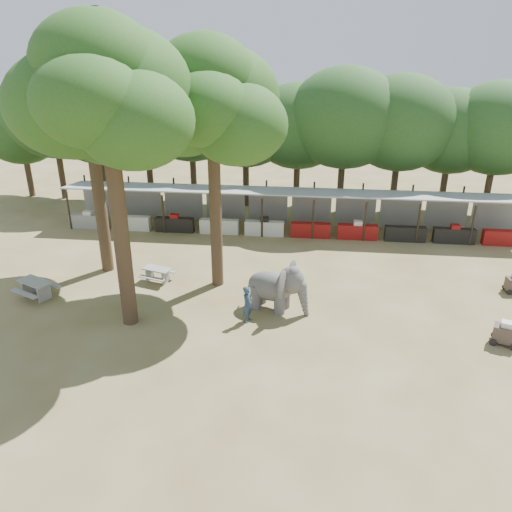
# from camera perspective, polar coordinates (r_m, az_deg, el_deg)

# --- Properties ---
(ground) EXTENTS (100.00, 100.00, 0.00)m
(ground) POSITION_cam_1_polar(r_m,az_deg,el_deg) (19.09, 1.28, -11.62)
(ground) COLOR brown
(ground) RESTS_ON ground
(vendor_stalls) EXTENTS (28.00, 2.99, 2.80)m
(vendor_stalls) POSITION_cam_1_polar(r_m,az_deg,el_deg) (31.04, 3.73, 4.95)
(vendor_stalls) COLOR gray
(vendor_stalls) RESTS_ON ground
(yard_tree_left) EXTENTS (7.10, 6.90, 11.02)m
(yard_tree_left) POSITION_cam_1_polar(r_m,az_deg,el_deg) (25.24, -18.82, 15.92)
(yard_tree_left) COLOR #332316
(yard_tree_left) RESTS_ON ground
(yard_tree_center) EXTENTS (7.10, 6.90, 12.04)m
(yard_tree_center) POSITION_cam_1_polar(r_m,az_deg,el_deg) (19.38, -17.04, 17.26)
(yard_tree_center) COLOR #332316
(yard_tree_center) RESTS_ON ground
(yard_tree_back) EXTENTS (7.10, 6.90, 11.36)m
(yard_tree_back) POSITION_cam_1_polar(r_m,az_deg,el_deg) (22.38, -5.32, 17.08)
(yard_tree_back) COLOR #332316
(yard_tree_back) RESTS_ON ground
(backdrop_trees) EXTENTS (46.46, 5.95, 8.33)m
(backdrop_trees) POSITION_cam_1_polar(r_m,az_deg,el_deg) (35.04, 4.39, 14.34)
(backdrop_trees) COLOR #332316
(backdrop_trees) RESTS_ON ground
(elephant) EXTENTS (2.98, 2.20, 2.21)m
(elephant) POSITION_cam_1_polar(r_m,az_deg,el_deg) (21.78, 2.49, -3.53)
(elephant) COLOR #4A4747
(elephant) RESTS_ON ground
(handler) EXTENTS (0.58, 0.69, 1.62)m
(handler) POSITION_cam_1_polar(r_m,az_deg,el_deg) (20.98, -0.97, -5.54)
(handler) COLOR #26384C
(handler) RESTS_ON ground
(picnic_table_near) EXTENTS (2.15, 2.07, 0.84)m
(picnic_table_near) POSITION_cam_1_polar(r_m,az_deg,el_deg) (25.14, -23.87, -3.23)
(picnic_table_near) COLOR gray
(picnic_table_near) RESTS_ON ground
(picnic_table_far) EXTENTS (1.71, 1.62, 0.70)m
(picnic_table_far) POSITION_cam_1_polar(r_m,az_deg,el_deg) (25.04, -11.20, -1.90)
(picnic_table_far) COLOR gray
(picnic_table_far) RESTS_ON ground
(cart_front) EXTENTS (1.21, 1.01, 1.00)m
(cart_front) POSITION_cam_1_polar(r_m,az_deg,el_deg) (21.89, 26.66, -7.92)
(cart_front) COLOR #3B2E28
(cart_front) RESTS_ON ground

